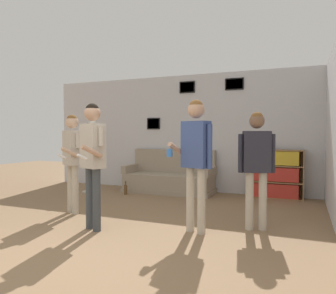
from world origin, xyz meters
TOP-DOWN VIEW (x-y plane):
  - ground_plane at (0.00, 0.00)m, footprint 20.00×20.00m
  - wall_back at (-0.00, 4.72)m, footprint 7.72×0.08m
  - couch at (-0.56, 4.31)m, footprint 2.05×0.80m
  - bookshelf at (1.73, 4.50)m, footprint 1.10×0.30m
  - floor_lamp at (-2.24, 3.56)m, footprint 0.47×0.28m
  - person_player_foreground_left at (-1.30, 1.85)m, footprint 0.45×0.58m
  - person_player_foreground_center at (-0.41, 1.17)m, footprint 0.46×0.58m
  - person_watcher_holding_cup at (0.93, 1.59)m, footprint 0.57×0.40m
  - person_spectator_near_bookshelf at (1.66, 2.03)m, footprint 0.48×0.30m
  - bottle_on_floor at (-1.33, 3.66)m, footprint 0.07×0.07m
  - drinking_cup at (1.66, 4.50)m, footprint 0.07×0.07m

SIDE VIEW (x-z plane):
  - ground_plane at x=0.00m, z-range 0.00..0.00m
  - bottle_on_floor at x=-1.33m, z-range -0.03..0.26m
  - couch at x=-0.56m, z-range -0.17..0.79m
  - bookshelf at x=1.73m, z-range 0.00..1.00m
  - person_spectator_near_bookshelf at x=1.66m, z-range 0.18..1.80m
  - person_player_foreground_left at x=-1.30m, z-range 0.19..1.83m
  - drinking_cup at x=1.66m, z-range 1.00..1.12m
  - person_player_foreground_center at x=-0.41m, z-range 0.21..1.95m
  - person_watcher_holding_cup at x=0.93m, z-range 0.22..2.00m
  - floor_lamp at x=-2.24m, z-range 0.41..2.03m
  - wall_back at x=0.00m, z-range 0.00..2.70m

